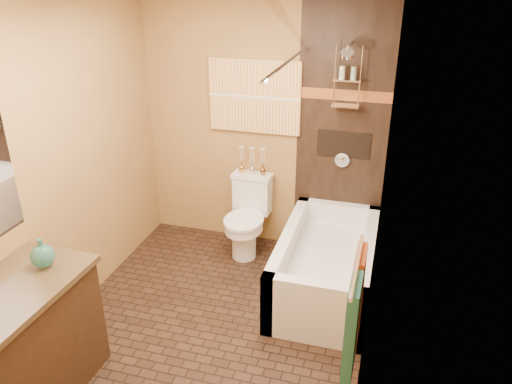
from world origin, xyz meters
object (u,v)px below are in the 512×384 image
(sunset_painting, at_px, (255,97))
(toilet, at_px, (247,216))
(bathtub, at_px, (326,269))
(vanity, at_px, (24,343))

(sunset_painting, xyz_separation_m, toilet, (0.00, -0.26, -1.15))
(sunset_painting, relative_size, bathtub, 0.60)
(bathtub, xyz_separation_m, vanity, (-1.72, -1.75, 0.22))
(bathtub, bearing_deg, vanity, -134.58)
(bathtub, relative_size, vanity, 1.48)
(sunset_painting, distance_m, bathtub, 1.75)
(sunset_painting, bearing_deg, toilet, -90.00)
(sunset_painting, height_order, vanity, sunset_painting)
(sunset_painting, relative_size, toilet, 1.15)
(sunset_painting, distance_m, toilet, 1.18)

